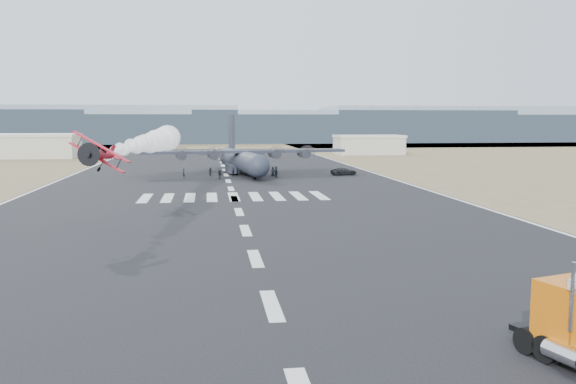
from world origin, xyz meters
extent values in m
plane|color=black|center=(0.00, 0.00, 0.00)|extent=(500.00, 500.00, 0.00)
cube|color=olive|center=(0.00, 230.00, 0.00)|extent=(500.00, 80.00, 0.00)
cube|color=gray|center=(-65.00, 260.00, 8.50)|extent=(150.00, 50.00, 17.00)
cube|color=gray|center=(0.00, 260.00, 6.50)|extent=(150.00, 50.00, 13.00)
cube|color=gray|center=(65.00, 260.00, 7.50)|extent=(150.00, 50.00, 15.00)
cube|color=gray|center=(130.00, 260.00, 8.50)|extent=(150.00, 50.00, 17.00)
cube|color=#ACA898|center=(-52.00, 145.00, 3.00)|extent=(24.00, 14.00, 6.00)
cube|color=beige|center=(-52.00, 145.00, 6.30)|extent=(24.50, 14.50, 0.80)
cube|color=#ACA898|center=(46.00, 150.00, 2.60)|extent=(20.00, 12.00, 5.20)
cube|color=beige|center=(46.00, 150.00, 5.50)|extent=(20.50, 12.50, 0.80)
cube|color=orange|center=(12.32, -9.66, 2.12)|extent=(3.32, 2.95, 2.90)
cylinder|color=black|center=(11.03, -9.82, 0.61)|extent=(0.78, 1.30, 1.23)
cylinder|color=black|center=(10.70, -8.75, 0.61)|extent=(0.78, 1.30, 1.23)
cylinder|color=black|center=(13.16, -8.00, 0.61)|extent=(0.78, 1.30, 1.23)
cylinder|color=red|center=(-13.32, 24.35, 7.39)|extent=(1.42, 4.82, 0.86)
sphere|color=black|center=(-13.30, 24.54, 7.72)|extent=(0.67, 0.67, 0.67)
cylinder|color=black|center=(-13.60, 22.09, 7.39)|extent=(1.01, 0.68, 0.95)
cylinder|color=black|center=(-13.63, 21.76, 7.39)|extent=(2.08, 0.28, 2.09)
cube|color=red|center=(-13.37, 23.97, 7.06)|extent=(5.14, 1.55, 2.80)
cube|color=red|center=(-13.40, 23.69, 8.20)|extent=(5.31, 1.57, 2.89)
cube|color=red|center=(-13.06, 26.52, 7.86)|extent=(0.20, 0.86, 0.95)
cube|color=red|center=(-13.06, 26.52, 7.39)|extent=(1.97, 0.89, 0.08)
cylinder|color=black|center=(-14.17, 23.69, 6.25)|extent=(0.16, 0.43, 0.42)
cylinder|color=black|center=(-12.66, 23.51, 6.25)|extent=(0.16, 0.43, 0.42)
sphere|color=white|center=(-13.04, 26.71, 7.39)|extent=(0.67, 0.67, 0.67)
sphere|color=white|center=(-12.76, 28.98, 7.42)|extent=(0.88, 0.88, 0.88)
sphere|color=white|center=(-12.49, 31.25, 7.45)|extent=(1.10, 1.10, 1.10)
sphere|color=white|center=(-12.22, 33.51, 7.47)|extent=(1.32, 1.32, 1.32)
sphere|color=white|center=(-11.94, 35.78, 7.50)|extent=(1.54, 1.54, 1.54)
sphere|color=white|center=(-11.67, 38.04, 7.53)|extent=(1.75, 1.75, 1.75)
sphere|color=white|center=(-11.40, 40.31, 7.56)|extent=(1.97, 1.97, 1.97)
sphere|color=white|center=(-11.12, 42.58, 7.59)|extent=(2.19, 2.19, 2.19)
sphere|color=white|center=(-10.85, 44.84, 7.62)|extent=(2.41, 2.41, 2.41)
sphere|color=white|center=(-10.58, 47.11, 7.65)|extent=(2.62, 2.62, 2.62)
sphere|color=white|center=(-10.30, 49.38, 7.67)|extent=(2.84, 2.84, 2.84)
sphere|color=white|center=(-10.03, 51.64, 7.70)|extent=(3.06, 3.06, 3.06)
sphere|color=white|center=(-9.76, 53.91, 7.73)|extent=(3.27, 3.27, 3.27)
sphere|color=white|center=(-9.48, 56.17, 7.76)|extent=(3.49, 3.49, 3.49)
sphere|color=white|center=(-9.21, 58.44, 7.79)|extent=(3.71, 3.71, 3.71)
cylinder|color=#1F262E|center=(3.29, 85.01, 2.61)|extent=(7.74, 28.37, 4.01)
sphere|color=#1F262E|center=(5.18, 71.09, 2.61)|extent=(4.01, 4.01, 4.01)
cone|color=#1F262E|center=(1.41, 98.92, 2.61)|extent=(4.78, 6.50, 4.01)
cube|color=#1F262E|center=(3.43, 84.01, 4.51)|extent=(40.32, 9.56, 0.50)
cylinder|color=#1F262E|center=(-8.43, 81.90, 4.01)|extent=(2.30, 4.02, 1.81)
cylinder|color=#3F3F44|center=(-8.16, 79.92, 4.01)|extent=(3.39, 0.51, 3.41)
cylinder|color=#1F262E|center=(-2.47, 82.71, 4.01)|extent=(2.30, 4.02, 1.81)
cylinder|color=#3F3F44|center=(-2.20, 80.72, 4.01)|extent=(3.39, 0.51, 3.41)
cylinder|color=#1F262E|center=(9.46, 84.32, 4.01)|extent=(2.30, 4.02, 1.81)
cylinder|color=#3F3F44|center=(9.73, 82.34, 4.01)|extent=(3.39, 0.51, 3.41)
cylinder|color=#1F262E|center=(15.42, 85.13, 4.01)|extent=(2.30, 4.02, 1.81)
cylinder|color=#3F3F44|center=(15.69, 83.14, 4.01)|extent=(3.39, 0.51, 3.41)
cube|color=#1F262E|center=(1.68, 96.94, 7.62)|extent=(1.20, 4.55, 8.02)
cube|color=#1F262E|center=(1.61, 97.43, 3.41)|extent=(14.32, 4.87, 0.35)
cube|color=#1F262E|center=(0.97, 85.71, 1.10)|extent=(2.00, 6.13, 1.60)
cylinder|color=black|center=(0.97, 85.71, 0.55)|extent=(0.64, 1.16, 1.10)
cube|color=#1F262E|center=(5.35, 86.30, 1.10)|extent=(2.00, 6.13, 1.60)
cylinder|color=black|center=(5.35, 86.30, 0.55)|extent=(0.64, 1.16, 1.10)
cylinder|color=black|center=(4.77, 74.08, 0.45)|extent=(0.52, 0.95, 0.90)
imported|color=black|center=(22.49, 80.67, 0.69)|extent=(5.35, 3.22, 1.39)
imported|color=black|center=(-7.90, 78.72, 0.87)|extent=(0.52, 0.64, 1.74)
imported|color=black|center=(8.89, 76.42, 0.80)|extent=(0.91, 0.85, 1.60)
imported|color=black|center=(9.29, 80.15, 0.93)|extent=(1.32, 1.05, 1.86)
imported|color=black|center=(1.23, 80.37, 0.80)|extent=(0.75, 1.04, 1.60)
imported|color=black|center=(8.70, 80.42, 0.87)|extent=(1.00, 0.87, 1.75)
imported|color=black|center=(-1.36, 76.53, 0.79)|extent=(1.15, 1.50, 1.58)
imported|color=black|center=(2.30, 80.58, 0.86)|extent=(0.65, 0.73, 1.72)
imported|color=black|center=(-3.01, 81.82, 0.81)|extent=(0.89, 0.91, 1.62)
camera|label=1|loc=(-3.53, -33.70, 10.56)|focal=38.00mm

